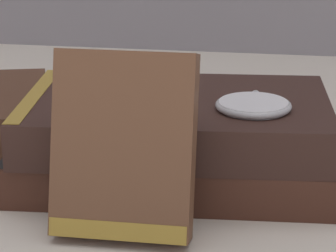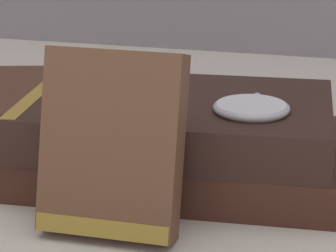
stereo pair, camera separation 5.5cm
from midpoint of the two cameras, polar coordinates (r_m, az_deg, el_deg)
name	(u,v)px [view 2 (the right image)]	position (r m, az deg, el deg)	size (l,w,h in m)	color
ground_plane	(188,179)	(0.62, 3.99, -3.88)	(3.00, 3.00, 0.00)	beige
book_flat_bottom	(172,156)	(0.62, 2.84, -2.23)	(0.26, 0.17, 0.03)	#422319
book_flat_top	(171,119)	(0.61, 2.79, 0.48)	(0.24, 0.17, 0.03)	#331E19
book_leaning_front	(112,151)	(0.52, -1.03, -1.83)	(0.09, 0.06, 0.12)	brown
pocket_watch	(251,108)	(0.57, 8.73, 1.27)	(0.06, 0.06, 0.01)	silver
reading_glasses	(178,113)	(0.77, 2.78, 0.89)	(0.11, 0.06, 0.00)	#4C3828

